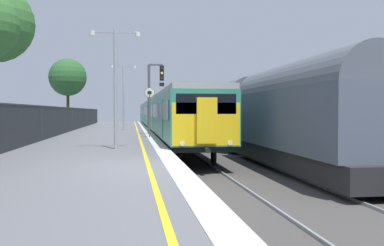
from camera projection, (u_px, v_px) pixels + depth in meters
ground at (254, 186)px, 12.56m from camera, size 17.40×110.00×1.21m
commuter_train_at_platform at (159, 114)px, 46.92m from camera, size 2.83×60.28×3.81m
freight_train_adjacent_track at (228, 112)px, 31.96m from camera, size 2.60×40.58×4.52m
signal_gantry at (153, 90)px, 29.40m from camera, size 1.10×0.24×4.69m
speed_limit_sign at (150, 106)px, 26.15m from camera, size 0.59×0.08×2.93m
platform_lamp_mid at (115, 77)px, 17.79m from camera, size 2.00×0.20×4.82m
platform_lamp_far at (123, 91)px, 35.79m from camera, size 2.00×0.20×5.32m
background_tree_back at (68, 78)px, 47.68m from camera, size 4.04×4.04×7.25m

